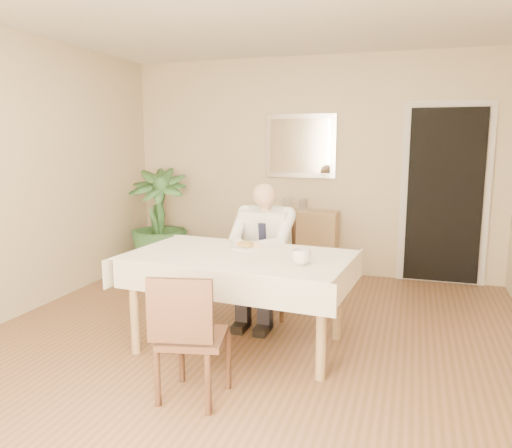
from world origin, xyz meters
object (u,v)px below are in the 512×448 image
(chair_far, at_px, (270,258))
(seated_man, at_px, (261,246))
(chair_near, at_px, (188,332))
(coffee_mug, at_px, (301,257))
(potted_palm, at_px, (158,220))
(sideboard, at_px, (296,242))
(dining_table, at_px, (239,265))

(chair_far, relative_size, seated_man, 0.74)
(chair_far, xyz_separation_m, chair_near, (-0.01, -1.80, -0.05))
(chair_far, distance_m, seated_man, 0.34)
(coffee_mug, bearing_deg, potted_palm, 137.79)
(seated_man, height_order, coffee_mug, seated_man)
(chair_near, relative_size, coffee_mug, 6.07)
(chair_near, height_order, coffee_mug, coffee_mug)
(chair_near, distance_m, sideboard, 3.16)
(chair_far, xyz_separation_m, coffee_mug, (0.53, -1.05, 0.29))
(dining_table, distance_m, sideboard, 2.26)
(chair_near, relative_size, potted_palm, 0.66)
(seated_man, bearing_deg, sideboard, 92.08)
(chair_far, relative_size, coffee_mug, 6.70)
(dining_table, xyz_separation_m, coffee_mug, (0.53, -0.17, 0.14))
(coffee_mug, bearing_deg, seated_man, 124.84)
(dining_table, relative_size, sideboard, 1.83)
(dining_table, bearing_deg, chair_far, 94.96)
(sideboard, bearing_deg, chair_far, -88.25)
(coffee_mug, xyz_separation_m, sideboard, (-0.59, 2.41, -0.41))
(coffee_mug, relative_size, sideboard, 0.14)
(chair_far, xyz_separation_m, sideboard, (-0.06, 1.35, -0.13))
(seated_man, xyz_separation_m, sideboard, (-0.06, 1.65, -0.30))
(dining_table, bearing_deg, coffee_mug, -12.54)
(seated_man, bearing_deg, coffee_mug, -55.16)
(potted_palm, bearing_deg, dining_table, -47.43)
(dining_table, relative_size, coffee_mug, 13.07)
(coffee_mug, bearing_deg, chair_near, -125.57)
(sideboard, bearing_deg, potted_palm, -168.63)
(chair_near, distance_m, potted_palm, 3.29)
(sideboard, bearing_deg, seated_man, -88.69)
(sideboard, bearing_deg, chair_near, -89.86)
(sideboard, distance_m, potted_palm, 1.72)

